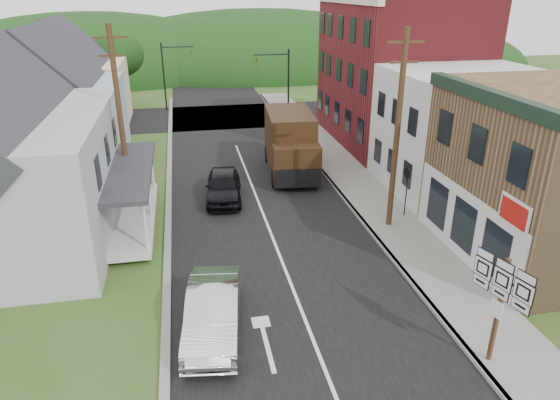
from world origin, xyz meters
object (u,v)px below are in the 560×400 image
delivery_van (291,144)px  route_sign_cluster (500,297)px  dark_sedan (224,186)px  warning_sign (407,184)px  silver_sedan (213,312)px

delivery_van → route_sign_cluster: size_ratio=1.94×
dark_sedan → warning_sign: bearing=-20.2°
route_sign_cluster → warning_sign: 10.33m
route_sign_cluster → warning_sign: (1.83, 10.15, -0.59)m
delivery_van → dark_sedan: bearing=-136.8°
silver_sedan → route_sign_cluster: size_ratio=1.38×
dark_sedan → delivery_van: delivery_van is taller
dark_sedan → delivery_van: bearing=43.6°
dark_sedan → warning_sign: 9.40m
dark_sedan → route_sign_cluster: route_sign_cluster is taller
dark_sedan → warning_sign: (8.43, -4.03, 1.03)m
dark_sedan → route_sign_cluster: bearing=-59.6°
delivery_van → warning_sign: 8.51m
silver_sedan → route_sign_cluster: (7.96, -3.09, 1.60)m
route_sign_cluster → silver_sedan: bearing=143.6°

